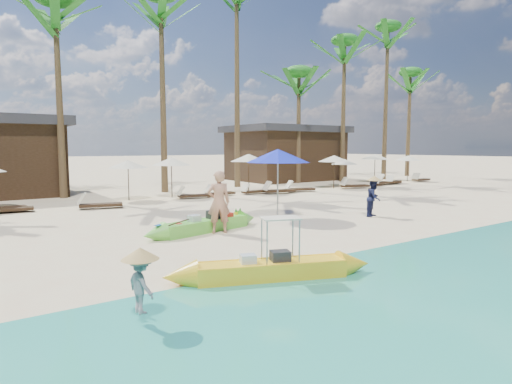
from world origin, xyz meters
TOP-DOWN VIEW (x-y plane):
  - ground at (0.00, 0.00)m, footprint 240.00×240.00m
  - wet_sand_strip at (0.00, -5.00)m, footprint 240.00×4.50m
  - green_canoe at (-1.49, 2.05)m, footprint 4.91×1.33m
  - yellow_canoe at (-2.68, -3.03)m, footprint 4.60×2.01m
  - tourist at (-1.24, 1.60)m, footprint 0.83×0.69m
  - vendor_green at (5.20, 1.01)m, footprint 0.86×0.77m
  - vendor_yellow at (-5.59, -3.72)m, footprint 0.42×0.62m
  - blue_umbrella at (1.92, 2.76)m, footprint 2.39×2.39m
  - lounger_4_right at (-6.29, 9.94)m, footprint 1.80×0.71m
  - resort_parasol_5 at (-0.88, 11.31)m, footprint 1.94×1.94m
  - lounger_5_left at (-2.94, 9.15)m, footprint 1.94×1.02m
  - resort_parasol_6 at (1.39, 11.23)m, footprint 2.04×2.04m
  - lounger_6_left at (2.04, 10.19)m, footprint 1.79×0.82m
  - lounger_6_right at (3.73, 10.38)m, footprint 1.70×0.54m
  - resort_parasol_7 at (6.00, 10.84)m, footprint 2.19×2.19m
  - lounger_7_left at (5.83, 10.12)m, footprint 1.65×0.57m
  - lounger_7_right at (7.07, 9.51)m, footprint 1.97×0.93m
  - resort_parasol_8 at (11.98, 9.95)m, footprint 2.06×2.06m
  - lounger_8_left at (8.73, 9.60)m, footprint 1.87×1.02m
  - resort_parasol_9 at (13.73, 10.74)m, footprint 1.78×1.78m
  - lounger_9_left at (13.01, 9.23)m, footprint 2.00×1.09m
  - lounger_9_right at (16.01, 9.63)m, footprint 1.69×0.94m
  - resort_parasol_10 at (17.96, 11.67)m, footprint 2.08×2.08m
  - lounger_10_left at (17.08, 9.81)m, footprint 2.06×0.89m
  - lounger_10_right at (17.95, 9.95)m, footprint 1.78×0.94m
  - resort_parasol_11 at (20.89, 10.90)m, footprint 1.94×1.94m
  - lounger_11_left at (21.36, 10.08)m, footprint 1.83×0.64m
  - palm_3 at (-3.36, 14.27)m, footprint 2.08×2.08m
  - palm_4 at (2.15, 14.01)m, footprint 2.08×2.08m
  - palm_5 at (7.45, 14.38)m, footprint 2.08×2.08m
  - palm_6 at (12.84, 14.52)m, footprint 2.08×2.08m
  - palm_7 at (16.57, 13.68)m, footprint 2.08×2.08m
  - palm_8 at (21.07, 13.33)m, footprint 2.08×2.08m
  - palm_9 at (26.21, 14.81)m, footprint 2.08×2.08m
  - pavilion_east at (14.00, 17.50)m, footprint 8.80×6.60m

SIDE VIEW (x-z plane):
  - ground at x=0.00m, z-range 0.00..0.00m
  - wet_sand_strip at x=0.00m, z-range 0.00..0.01m
  - lounger_9_right at x=16.01m, z-range -0.09..0.46m
  - lounger_7_left at x=5.83m, z-range -0.09..0.46m
  - lounger_6_right at x=3.73m, z-range -0.10..0.48m
  - lounger_10_right at x=17.95m, z-range -0.10..0.48m
  - lounger_6_left at x=2.04m, z-range -0.10..0.49m
  - lounger_4_right at x=-6.29m, z-range -0.10..0.50m
  - lounger_8_left at x=8.73m, z-range -0.10..0.51m
  - yellow_canoe at x=-2.68m, z-range -0.42..0.83m
  - lounger_11_left at x=21.36m, z-range -0.10..0.51m
  - lounger_5_left at x=-2.94m, z-range -0.10..0.52m
  - green_canoe at x=-1.49m, z-range -0.10..0.53m
  - lounger_7_right at x=7.07m, z-range -0.11..0.54m
  - lounger_9_left at x=13.01m, z-range -0.11..0.54m
  - lounger_10_left at x=17.08m, z-range -0.11..0.57m
  - vendor_yellow at x=-5.59m, z-range 0.18..1.06m
  - vendor_green at x=5.20m, z-range 0.00..1.44m
  - tourist at x=-1.24m, z-range 0.00..1.93m
  - resort_parasol_9 at x=13.73m, z-range 0.74..2.58m
  - resort_parasol_11 at x=20.89m, z-range 0.80..2.80m
  - resort_parasol_5 at x=-0.88m, z-range 0.80..2.81m
  - resort_parasol_6 at x=1.39m, z-range 0.84..2.95m
  - resort_parasol_8 at x=11.98m, z-range 0.85..2.98m
  - resort_parasol_10 at x=17.96m, z-range 0.86..3.00m
  - resort_parasol_7 at x=6.00m, z-range 0.91..3.16m
  - pavilion_east at x=14.00m, z-range 0.05..4.35m
  - blue_umbrella at x=1.92m, z-range 1.04..3.62m
  - palm_6 at x=12.84m, z-range 2.79..11.31m
  - palm_9 at x=26.21m, z-range 3.14..12.97m
  - palm_3 at x=-3.36m, z-range 3.32..13.83m
  - palm_7 at x=16.57m, z-range 3.46..14.53m
  - palm_4 at x=2.15m, z-range 3.60..15.30m
  - palm_8 at x=21.07m, z-range 3.83..16.53m
  - palm_5 at x=7.45m, z-range 4.02..17.62m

